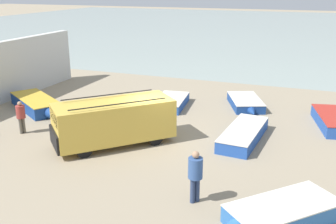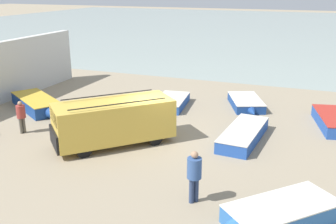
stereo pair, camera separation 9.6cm
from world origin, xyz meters
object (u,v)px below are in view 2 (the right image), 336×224
parked_van (113,121)px  fishing_rowboat_5 (332,120)px  fishing_rowboat_2 (244,133)px  fishing_rowboat_3 (172,102)px  fishing_rowboat_0 (246,103)px  fishing_rowboat_1 (38,104)px  fisherman_1 (21,114)px  fisherman_0 (194,172)px  fishing_rowboat_4 (279,214)px

parked_van → fishing_rowboat_5: parked_van is taller
fishing_rowboat_2 → fishing_rowboat_3: size_ratio=1.29×
fishing_rowboat_0 → fishing_rowboat_2: fishing_rowboat_2 is taller
parked_van → fishing_rowboat_1: bearing=-69.5°
fishing_rowboat_5 → fisherman_1: 15.47m
fishing_rowboat_5 → fishing_rowboat_2: bearing=119.1°
fisherman_0 → fisherman_1: bearing=20.6°
parked_van → fishing_rowboat_2: (5.38, 2.70, -0.82)m
parked_van → fisherman_1: bearing=-41.0°
fishing_rowboat_0 → fishing_rowboat_1: size_ratio=0.79×
fishing_rowboat_4 → fisherman_1: fisherman_1 is taller
fishing_rowboat_0 → fishing_rowboat_3: (-4.16, -1.37, 0.00)m
fishing_rowboat_1 → fisherman_0: bearing=3.0°
fishing_rowboat_0 → fishing_rowboat_5: fishing_rowboat_5 is taller
fishing_rowboat_4 → fishing_rowboat_1: bearing=-71.2°
fishing_rowboat_4 → fisherman_1: size_ratio=2.38×
fishing_rowboat_2 → fisherman_1: bearing=111.2°
fishing_rowboat_5 → fisherman_1: (-14.01, -6.54, 0.65)m
fishing_rowboat_0 → fishing_rowboat_5: (4.67, -1.60, 0.05)m
parked_van → fisherman_0: size_ratio=2.82×
fishing_rowboat_1 → fishing_rowboat_2: 11.96m
parked_van → fishing_rowboat_5: bearing=167.9°
fishing_rowboat_5 → fishing_rowboat_1: bearing=88.8°
fishing_rowboat_0 → fisherman_1: fisherman_1 is taller
fishing_rowboat_2 → fishing_rowboat_5: (3.82, 3.43, 0.02)m
fishing_rowboat_0 → fishing_rowboat_5: size_ratio=0.86×
fishing_rowboat_3 → fishing_rowboat_4: size_ratio=1.04×
fishing_rowboat_4 → fishing_rowboat_5: (1.55, 9.78, 0.01)m
fishing_rowboat_3 → fishing_rowboat_5: bearing=-98.7°
fishing_rowboat_2 → fishing_rowboat_3: bearing=58.1°
fisherman_1 → fisherman_0: bearing=179.0°
fisherman_1 → fishing_rowboat_0: bearing=-122.4°
fishing_rowboat_1 → fishing_rowboat_0: bearing=55.6°
fishing_rowboat_1 → fisherman_1: 3.79m
fishing_rowboat_0 → fisherman_1: size_ratio=2.45×
fishing_rowboat_1 → fishing_rowboat_2: size_ratio=0.97×
fishing_rowboat_1 → fishing_rowboat_3: (6.94, 3.48, -0.08)m
fishing_rowboat_2 → fisherman_0: size_ratio=2.80×
fishing_rowboat_3 → fishing_rowboat_4: (7.28, -10.02, 0.04)m
parked_van → fishing_rowboat_3: parked_van is taller
parked_van → fishing_rowboat_1: (-6.58, 2.89, -0.77)m
fisherman_0 → fishing_rowboat_3: bearing=-27.3°
fisherman_0 → fisherman_1: fisherman_0 is taller
parked_van → fishing_rowboat_0: parked_van is taller
fishing_rowboat_1 → fishing_rowboat_2: bearing=31.1°
fishing_rowboat_0 → fishing_rowboat_1: fishing_rowboat_1 is taller
parked_van → fishing_rowboat_0: size_ratio=1.31×
parked_van → fisherman_0: bearing=98.9°
fishing_rowboat_0 → fishing_rowboat_2: size_ratio=0.77×
fishing_rowboat_0 → fishing_rowboat_2: bearing=-12.7°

